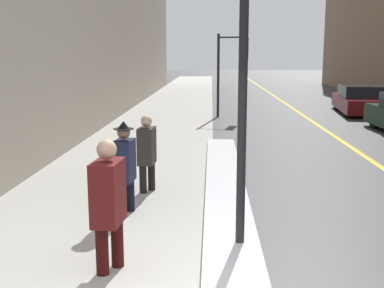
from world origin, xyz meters
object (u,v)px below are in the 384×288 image
(pedestrian_in_glasses, at_px, (108,200))
(pedestrian_with_shoulder_bag, at_px, (147,150))
(pedestrian_in_fedora, at_px, (124,164))
(parked_car_maroon, at_px, (361,100))
(traffic_light_near, at_px, (235,57))

(pedestrian_in_glasses, bearing_deg, pedestrian_with_shoulder_bag, -175.31)
(pedestrian_in_fedora, distance_m, parked_car_maroon, 16.61)
(pedestrian_with_shoulder_bag, relative_size, parked_car_maroon, 0.31)
(traffic_light_near, height_order, pedestrian_with_shoulder_bag, traffic_light_near)
(traffic_light_near, relative_size, pedestrian_with_shoulder_bag, 2.32)
(pedestrian_with_shoulder_bag, height_order, parked_car_maroon, pedestrian_with_shoulder_bag)
(traffic_light_near, bearing_deg, pedestrian_in_glasses, -90.41)
(traffic_light_near, distance_m, pedestrian_with_shoulder_bag, 11.78)
(pedestrian_in_glasses, height_order, pedestrian_with_shoulder_bag, pedestrian_in_glasses)
(traffic_light_near, bearing_deg, pedestrian_with_shoulder_bag, -92.92)
(traffic_light_near, distance_m, pedestrian_in_fedora, 13.09)
(pedestrian_in_glasses, height_order, parked_car_maroon, pedestrian_in_glasses)
(pedestrian_with_shoulder_bag, bearing_deg, pedestrian_in_fedora, -3.85)
(pedestrian_in_glasses, xyz_separation_m, parked_car_maroon, (8.02, 16.62, -0.32))
(pedestrian_in_glasses, bearing_deg, pedestrian_in_fedora, -170.12)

